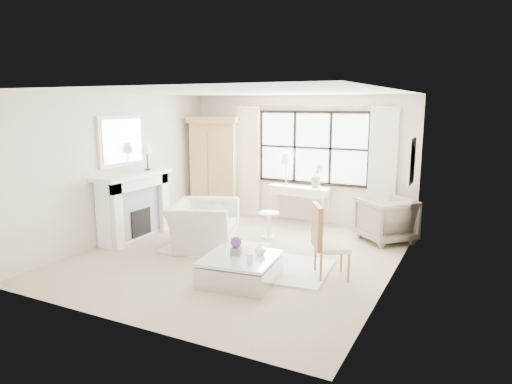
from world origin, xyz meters
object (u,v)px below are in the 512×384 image
Objects in this scene: armoire at (215,165)px; coffee_table at (240,270)px; club_armchair at (204,225)px; console_table at (299,204)px.

coffee_table is at bearing -69.91° from armoire.
armoire is 2.02× the size of coffee_table.
club_armchair is at bearing 133.45° from coffee_table.
console_table is at bearing -39.25° from club_armchair.
armoire is 1.68× the size of console_table.
armoire is 1.80× the size of club_armchair.
armoire is 2.63m from club_armchair.
coffee_table is (0.48, -3.50, -0.22)m from console_table.
club_armchair is 1.12× the size of coffee_table.
armoire is 2.15m from console_table.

